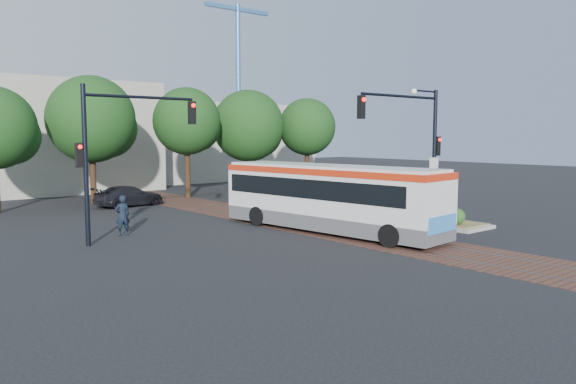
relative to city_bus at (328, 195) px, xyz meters
name	(u,v)px	position (x,y,z in m)	size (l,w,h in m)	color
ground	(344,232)	(0.44, -0.54, -1.59)	(120.00, 120.00, 0.00)	black
trackbed	(285,221)	(0.44, 3.46, -1.59)	(3.60, 40.00, 0.02)	#513225
tree_row	(180,124)	(1.65, 15.88, 3.26)	(26.40, 5.60, 7.67)	#382314
warehouses	(86,139)	(-0.09, 28.21, 2.22)	(40.00, 13.00, 8.00)	#ADA899
crane	(238,72)	(18.44, 33.46, 9.29)	(8.00, 0.50, 18.00)	#3F72B2
city_bus	(328,195)	(0.00, 0.00, 0.00)	(3.39, 10.86, 2.86)	#4D4D4F
traffic_island	(431,217)	(5.26, -1.43, -1.26)	(2.20, 5.20, 1.13)	gray
signal_pole_main	(418,134)	(4.30, -1.34, 2.56)	(5.49, 0.46, 6.00)	black
signal_pole_left	(115,142)	(-7.93, 3.46, 2.27)	(4.99, 0.34, 6.00)	black
officer	(122,216)	(-7.17, 4.74, -0.76)	(0.61, 0.40, 1.67)	black
parked_car	(129,196)	(-2.94, 13.69, -0.99)	(1.68, 4.13, 1.20)	black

